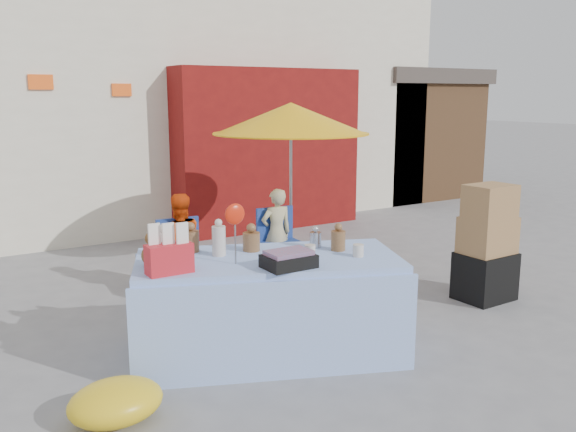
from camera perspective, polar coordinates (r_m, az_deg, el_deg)
ground at (r=5.69m, az=0.58°, el=-11.28°), size 80.00×80.00×0.00m
backdrop at (r=12.43m, az=-16.96°, el=15.06°), size 14.00×8.00×7.80m
market_table at (r=5.20m, az=-1.93°, el=-8.29°), size 2.46×1.81×1.35m
chair_left at (r=6.77m, az=-9.62°, el=-5.43°), size 0.51×0.50×0.85m
chair_right at (r=7.31m, az=-0.53°, el=-4.00°), size 0.51×0.50×0.85m
vendor_orange at (r=6.80m, az=-10.16°, el=-2.64°), size 0.58×0.47×1.13m
vendor_beige at (r=7.35m, az=-1.09°, el=-1.61°), size 0.41×0.29×1.08m
umbrella at (r=7.46m, az=0.27°, el=9.05°), size 1.90×1.90×2.09m
box_stack at (r=6.86m, az=18.11°, el=-2.79°), size 0.58×0.48×1.26m
tarp_bundle at (r=4.46m, az=-15.82°, el=-16.41°), size 0.80×0.74×0.29m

